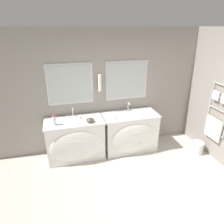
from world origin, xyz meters
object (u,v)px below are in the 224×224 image
Objects in this scene: vanity_left at (76,140)px; amenity_bowl at (90,120)px; vanity_right at (130,132)px; toiletry_bottle at (54,121)px; waste_bin at (197,147)px.

amenity_bowl is (0.30, -0.12, 0.47)m from vanity_left.
toiletry_bottle is (-1.58, -0.06, 0.52)m from vanity_right.
vanity_left is 5.99× the size of toiletry_bottle.
vanity_left is at bearing 180.00° from vanity_right.
amenity_bowl reaches higher than waste_bin.
waste_bin is at bearing -21.19° from vanity_right.
toiletry_bottle is 1.28× the size of amenity_bowl.
vanity_right is at bearing 7.50° from amenity_bowl.
amenity_bowl is 0.57× the size of waste_bin.
toiletry_bottle is 0.73× the size of waste_bin.
toiletry_bottle reaches higher than vanity_right.
vanity_left reaches higher than waste_bin.
vanity_left is at bearing 9.01° from toiletry_bottle.
vanity_left is 2.66m from waste_bin.
waste_bin is at bearing -11.73° from vanity_left.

